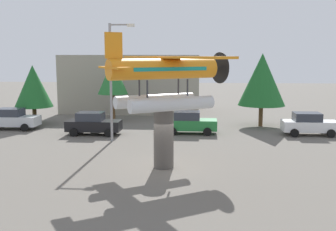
% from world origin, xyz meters
% --- Properties ---
extents(ground_plane, '(140.00, 140.00, 0.00)m').
position_xyz_m(ground_plane, '(0.00, 0.00, 0.00)').
color(ground_plane, '#605B54').
extents(display_pedestal, '(1.10, 1.10, 3.28)m').
position_xyz_m(display_pedestal, '(0.00, 0.00, 1.64)').
color(display_pedestal, '#4C4742').
rests_on(display_pedestal, ground).
extents(floatplane_monument, '(7.01, 9.35, 4.00)m').
position_xyz_m(floatplane_monument, '(0.11, 0.07, 4.95)').
color(floatplane_monument, silver).
rests_on(floatplane_monument, display_pedestal).
extents(car_near_silver, '(4.20, 2.02, 1.76)m').
position_xyz_m(car_near_silver, '(-13.67, 10.62, 0.88)').
color(car_near_silver, silver).
rests_on(car_near_silver, ground).
extents(car_mid_black, '(4.20, 2.02, 1.76)m').
position_xyz_m(car_mid_black, '(-6.34, 8.89, 0.88)').
color(car_mid_black, black).
rests_on(car_mid_black, ground).
extents(car_far_green, '(4.20, 2.02, 1.76)m').
position_xyz_m(car_far_green, '(1.14, 9.96, 0.88)').
color(car_far_green, '#237A38').
rests_on(car_far_green, ground).
extents(car_distant_white, '(4.20, 2.02, 1.76)m').
position_xyz_m(car_distant_white, '(10.42, 10.00, 0.88)').
color(car_distant_white, white).
rests_on(car_distant_white, ground).
extents(streetlight_primary, '(1.84, 0.28, 8.35)m').
position_xyz_m(streetlight_primary, '(-4.16, 6.57, 4.82)').
color(streetlight_primary, gray).
rests_on(streetlight_primary, ground).
extents(storefront_building, '(14.68, 5.76, 6.18)m').
position_xyz_m(storefront_building, '(-5.50, 22.00, 3.09)').
color(storefront_building, '#9E9384').
rests_on(storefront_building, ground).
extents(tree_west, '(3.34, 3.34, 5.30)m').
position_xyz_m(tree_west, '(-12.81, 13.10, 3.43)').
color(tree_west, brown).
rests_on(tree_west, ground).
extents(tree_east, '(2.84, 2.84, 5.70)m').
position_xyz_m(tree_east, '(-6.22, 15.74, 4.08)').
color(tree_east, brown).
rests_on(tree_east, ground).
extents(tree_center_back, '(4.04, 4.04, 6.33)m').
position_xyz_m(tree_center_back, '(7.26, 13.77, 4.08)').
color(tree_center_back, brown).
rests_on(tree_center_back, ground).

